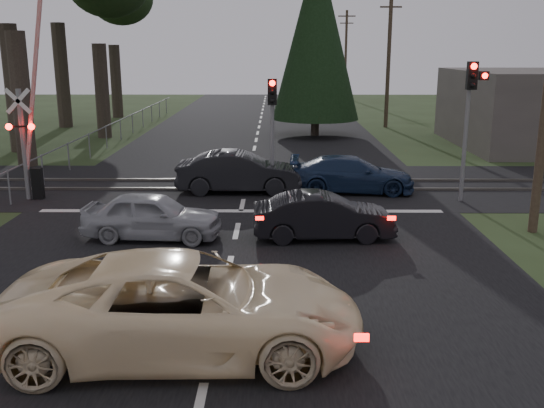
{
  "coord_description": "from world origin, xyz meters",
  "views": [
    {
      "loc": [
        1.12,
        -10.69,
        5.09
      ],
      "look_at": [
        1.03,
        4.08,
        1.3
      ],
      "focal_mm": 40.0,
      "sensor_mm": 36.0,
      "label": 1
    }
  ],
  "objects_px": {
    "cream_coupe": "(184,305)",
    "dark_hatchback": "(323,216)",
    "utility_pole_far": "(346,53)",
    "dark_car_far": "(239,172)",
    "traffic_signal_right": "(471,105)",
    "silver_car": "(152,216)",
    "traffic_signal_center": "(272,116)",
    "crossing_signal": "(30,141)",
    "utility_pole_mid": "(389,55)",
    "blue_sedan": "(352,174)"
  },
  "relations": [
    {
      "from": "utility_pole_mid",
      "to": "utility_pole_far",
      "type": "bearing_deg",
      "value": 90.0
    },
    {
      "from": "dark_hatchback",
      "to": "traffic_signal_center",
      "type": "bearing_deg",
      "value": 11.88
    },
    {
      "from": "crossing_signal",
      "to": "traffic_signal_right",
      "type": "bearing_deg",
      "value": -1.21
    },
    {
      "from": "traffic_signal_right",
      "to": "silver_car",
      "type": "bearing_deg",
      "value": -156.95
    },
    {
      "from": "traffic_signal_center",
      "to": "cream_coupe",
      "type": "relative_size",
      "value": 0.67
    },
    {
      "from": "crossing_signal",
      "to": "dark_hatchback",
      "type": "relative_size",
      "value": 1.81
    },
    {
      "from": "crossing_signal",
      "to": "dark_car_far",
      "type": "xyz_separation_m",
      "value": [
        7.07,
        1.11,
        -1.31
      ]
    },
    {
      "from": "utility_pole_far",
      "to": "blue_sedan",
      "type": "bearing_deg",
      "value": -95.96
    },
    {
      "from": "traffic_signal_center",
      "to": "blue_sedan",
      "type": "height_order",
      "value": "traffic_signal_center"
    },
    {
      "from": "cream_coupe",
      "to": "dark_car_far",
      "type": "distance_m",
      "value": 12.03
    },
    {
      "from": "crossing_signal",
      "to": "utility_pole_mid",
      "type": "height_order",
      "value": "utility_pole_mid"
    },
    {
      "from": "crossing_signal",
      "to": "cream_coupe",
      "type": "bearing_deg",
      "value": -57.94
    },
    {
      "from": "blue_sedan",
      "to": "dark_car_far",
      "type": "xyz_separation_m",
      "value": [
        -4.1,
        -0.07,
        0.09
      ]
    },
    {
      "from": "traffic_signal_right",
      "to": "silver_car",
      "type": "distance_m",
      "value": 10.99
    },
    {
      "from": "crossing_signal",
      "to": "utility_pole_mid",
      "type": "relative_size",
      "value": 0.77
    },
    {
      "from": "crossing_signal",
      "to": "silver_car",
      "type": "bearing_deg",
      "value": -41.83
    },
    {
      "from": "blue_sedan",
      "to": "dark_hatchback",
      "type": "bearing_deg",
      "value": 169.29
    },
    {
      "from": "dark_hatchback",
      "to": "cream_coupe",
      "type": "bearing_deg",
      "value": 152.91
    },
    {
      "from": "traffic_signal_right",
      "to": "blue_sedan",
      "type": "bearing_deg",
      "value": 157.67
    },
    {
      "from": "traffic_signal_center",
      "to": "utility_pole_far",
      "type": "bearing_deg",
      "value": 80.4
    },
    {
      "from": "traffic_signal_center",
      "to": "cream_coupe",
      "type": "xyz_separation_m",
      "value": [
        -1.44,
        -11.8,
        -1.96
      ]
    },
    {
      "from": "silver_car",
      "to": "dark_car_far",
      "type": "relative_size",
      "value": 0.84
    },
    {
      "from": "dark_hatchback",
      "to": "utility_pole_far",
      "type": "bearing_deg",
      "value": -10.03
    },
    {
      "from": "blue_sedan",
      "to": "traffic_signal_center",
      "type": "bearing_deg",
      "value": 99.64
    },
    {
      "from": "dark_hatchback",
      "to": "silver_car",
      "type": "distance_m",
      "value": 4.69
    },
    {
      "from": "blue_sedan",
      "to": "silver_car",
      "type": "bearing_deg",
      "value": 136.48
    },
    {
      "from": "utility_pole_far",
      "to": "utility_pole_mid",
      "type": "bearing_deg",
      "value": -90.0
    },
    {
      "from": "traffic_signal_right",
      "to": "dark_car_far",
      "type": "xyz_separation_m",
      "value": [
        -7.75,
        1.42,
        -2.57
      ]
    },
    {
      "from": "utility_pole_far",
      "to": "silver_car",
      "type": "xyz_separation_m",
      "value": [
        -10.76,
        -49.7,
        -4.08
      ]
    },
    {
      "from": "crossing_signal",
      "to": "traffic_signal_right",
      "type": "xyz_separation_m",
      "value": [
        14.82,
        -0.31,
        1.26
      ]
    },
    {
      "from": "blue_sedan",
      "to": "dark_car_far",
      "type": "distance_m",
      "value": 4.1
    },
    {
      "from": "utility_pole_far",
      "to": "dark_car_far",
      "type": "relative_size",
      "value": 2.0
    },
    {
      "from": "dark_hatchback",
      "to": "crossing_signal",
      "type": "bearing_deg",
      "value": 62.2
    },
    {
      "from": "traffic_signal_right",
      "to": "cream_coupe",
      "type": "distance_m",
      "value": 13.5
    },
    {
      "from": "traffic_signal_right",
      "to": "traffic_signal_center",
      "type": "relative_size",
      "value": 1.15
    },
    {
      "from": "utility_pole_mid",
      "to": "utility_pole_far",
      "type": "height_order",
      "value": "same"
    },
    {
      "from": "cream_coupe",
      "to": "dark_hatchback",
      "type": "height_order",
      "value": "cream_coupe"
    },
    {
      "from": "cream_coupe",
      "to": "blue_sedan",
      "type": "bearing_deg",
      "value": -21.55
    },
    {
      "from": "traffic_signal_right",
      "to": "utility_pole_far",
      "type": "distance_m",
      "value": 45.56
    },
    {
      "from": "traffic_signal_center",
      "to": "blue_sedan",
      "type": "bearing_deg",
      "value": 5.78
    },
    {
      "from": "utility_pole_mid",
      "to": "silver_car",
      "type": "height_order",
      "value": "utility_pole_mid"
    },
    {
      "from": "utility_pole_mid",
      "to": "blue_sedan",
      "type": "xyz_separation_m",
      "value": [
        -4.6,
        -19.03,
        -4.07
      ]
    },
    {
      "from": "traffic_signal_right",
      "to": "dark_car_far",
      "type": "height_order",
      "value": "traffic_signal_right"
    },
    {
      "from": "traffic_signal_center",
      "to": "cream_coupe",
      "type": "bearing_deg",
      "value": -96.95
    },
    {
      "from": "utility_pole_mid",
      "to": "cream_coupe",
      "type": "distance_m",
      "value": 32.62
    },
    {
      "from": "cream_coupe",
      "to": "dark_hatchback",
      "type": "bearing_deg",
      "value": -25.83
    },
    {
      "from": "traffic_signal_right",
      "to": "utility_pole_far",
      "type": "relative_size",
      "value": 0.52
    },
    {
      "from": "silver_car",
      "to": "dark_car_far",
      "type": "distance_m",
      "value": 5.97
    },
    {
      "from": "cream_coupe",
      "to": "dark_car_far",
      "type": "height_order",
      "value": "cream_coupe"
    },
    {
      "from": "crossing_signal",
      "to": "blue_sedan",
      "type": "relative_size",
      "value": 1.55
    }
  ]
}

